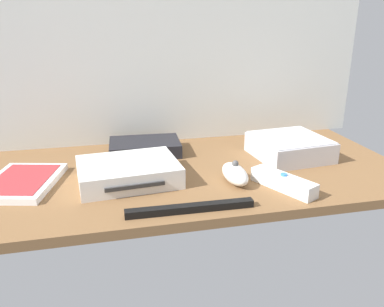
% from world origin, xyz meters
% --- Properties ---
extents(ground_plane, '(1.00, 0.48, 0.02)m').
position_xyz_m(ground_plane, '(0.00, 0.00, -0.01)').
color(ground_plane, brown).
rests_on(ground_plane, ground).
extents(back_wall, '(1.10, 0.01, 0.64)m').
position_xyz_m(back_wall, '(0.00, 0.25, 0.32)').
color(back_wall, silver).
rests_on(back_wall, ground).
extents(game_console, '(0.22, 0.18, 0.04)m').
position_xyz_m(game_console, '(-0.15, -0.03, 0.02)').
color(game_console, white).
rests_on(game_console, ground_plane).
extents(mini_computer, '(0.19, 0.19, 0.05)m').
position_xyz_m(mini_computer, '(0.26, 0.03, 0.03)').
color(mini_computer, silver).
rests_on(mini_computer, ground_plane).
extents(game_case, '(0.18, 0.22, 0.02)m').
position_xyz_m(game_case, '(-0.37, -0.01, 0.01)').
color(game_case, white).
rests_on(game_case, ground_plane).
extents(network_router, '(0.19, 0.13, 0.03)m').
position_xyz_m(network_router, '(-0.09, 0.14, 0.02)').
color(network_router, black).
rests_on(network_router, ground_plane).
extents(remote_wand, '(0.10, 0.15, 0.03)m').
position_xyz_m(remote_wand, '(0.16, -0.15, 0.02)').
color(remote_wand, white).
rests_on(remote_wand, ground_plane).
extents(remote_nunchuk, '(0.05, 0.10, 0.05)m').
position_xyz_m(remote_nunchuk, '(0.07, -0.09, 0.02)').
color(remote_nunchuk, white).
rests_on(remote_nunchuk, ground_plane).
extents(sensor_bar, '(0.24, 0.02, 0.01)m').
position_xyz_m(sensor_bar, '(-0.05, -0.20, 0.01)').
color(sensor_bar, black).
rests_on(sensor_bar, ground_plane).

